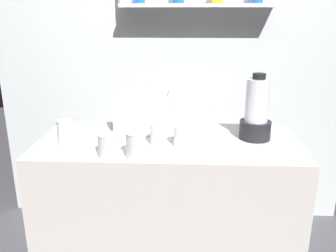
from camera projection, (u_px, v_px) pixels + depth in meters
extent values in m
cube|color=beige|center=(168.00, 213.00, 2.05)|extent=(1.40, 0.64, 0.90)
cube|color=silver|center=(173.00, 58.00, 2.55)|extent=(2.60, 0.04, 2.50)
cube|color=silver|center=(198.00, 6.00, 2.32)|extent=(1.02, 0.20, 0.02)
cube|color=white|center=(144.00, 129.00, 2.09)|extent=(0.31, 0.25, 0.01)
cube|color=white|center=(141.00, 117.00, 1.94)|extent=(0.31, 0.01, 0.23)
cube|color=white|center=(146.00, 105.00, 2.18)|extent=(0.31, 0.01, 0.23)
cube|color=white|center=(118.00, 110.00, 2.07)|extent=(0.01, 0.25, 0.23)
cube|color=white|center=(169.00, 111.00, 2.05)|extent=(0.01, 0.25, 0.23)
cone|color=orange|center=(145.00, 125.00, 2.09)|extent=(0.13, 0.13, 0.03)
cone|color=orange|center=(148.00, 126.00, 2.07)|extent=(0.16, 0.17, 0.04)
cone|color=orange|center=(136.00, 124.00, 2.11)|extent=(0.11, 0.16, 0.03)
cone|color=orange|center=(140.00, 124.00, 2.10)|extent=(0.03, 0.18, 0.03)
cone|color=orange|center=(142.00, 123.00, 2.07)|extent=(0.12, 0.11, 0.02)
cone|color=orange|center=(142.00, 121.00, 2.07)|extent=(0.04, 0.18, 0.03)
cone|color=orange|center=(144.00, 122.00, 2.07)|extent=(0.13, 0.12, 0.03)
cylinder|color=black|center=(255.00, 130.00, 1.93)|extent=(0.17, 0.17, 0.10)
cylinder|color=silver|center=(257.00, 100.00, 1.88)|extent=(0.12, 0.12, 0.23)
cylinder|color=red|center=(256.00, 117.00, 1.91)|extent=(0.11, 0.11, 0.04)
cylinder|color=black|center=(259.00, 76.00, 1.84)|extent=(0.07, 0.07, 0.03)
cylinder|color=white|center=(65.00, 133.00, 1.83)|extent=(0.08, 0.08, 0.13)
cylinder|color=orange|center=(65.00, 135.00, 1.84)|extent=(0.07, 0.07, 0.10)
cylinder|color=white|center=(64.00, 121.00, 1.81)|extent=(0.08, 0.08, 0.01)
cylinder|color=white|center=(108.00, 146.00, 1.68)|extent=(0.09, 0.09, 0.11)
cylinder|color=orange|center=(108.00, 150.00, 1.69)|extent=(0.08, 0.08, 0.07)
cylinder|color=white|center=(107.00, 135.00, 1.67)|extent=(0.09, 0.09, 0.01)
cylinder|color=white|center=(136.00, 146.00, 1.67)|extent=(0.09, 0.09, 0.12)
cylinder|color=yellow|center=(136.00, 149.00, 1.67)|extent=(0.08, 0.08, 0.09)
cylinder|color=white|center=(135.00, 133.00, 1.65)|extent=(0.09, 0.09, 0.01)
cylinder|color=white|center=(158.00, 135.00, 1.83)|extent=(0.08, 0.08, 0.10)
cylinder|color=yellow|center=(158.00, 139.00, 1.84)|extent=(0.07, 0.07, 0.07)
cylinder|color=white|center=(158.00, 125.00, 1.81)|extent=(0.08, 0.08, 0.01)
cylinder|color=white|center=(182.00, 137.00, 1.82)|extent=(0.08, 0.08, 0.10)
cylinder|color=maroon|center=(182.00, 138.00, 1.82)|extent=(0.08, 0.08, 0.08)
cylinder|color=white|center=(182.00, 127.00, 1.80)|extent=(0.09, 0.09, 0.01)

